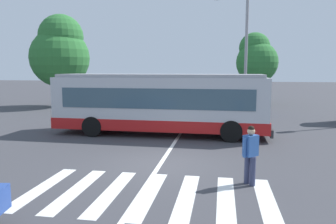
% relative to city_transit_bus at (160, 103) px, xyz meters
% --- Properties ---
extents(ground_plane, '(160.00, 160.00, 0.00)m').
position_rel_city_transit_bus_xyz_m(ground_plane, '(0.99, -5.22, -1.59)').
color(ground_plane, '#3D3D42').
extents(city_transit_bus, '(10.77, 2.79, 3.06)m').
position_rel_city_transit_bus_xyz_m(city_transit_bus, '(0.00, 0.00, 0.00)').
color(city_transit_bus, black).
rests_on(city_transit_bus, ground_plane).
extents(pedestrian_crossing_street, '(0.47, 0.46, 1.72)m').
position_rel_city_transit_bus_xyz_m(pedestrian_crossing_street, '(3.92, -6.79, -0.62)').
color(pedestrian_crossing_street, '#333856').
rests_on(pedestrian_crossing_street, ground_plane).
extents(parked_car_teal, '(2.01, 4.57, 1.35)m').
position_rel_city_transit_bus_xyz_m(parked_car_teal, '(-0.48, 8.86, -0.82)').
color(parked_car_teal, black).
rests_on(parked_car_teal, ground_plane).
extents(parked_car_white, '(1.89, 4.51, 1.35)m').
position_rel_city_transit_bus_xyz_m(parked_car_white, '(2.28, 8.90, -0.82)').
color(parked_car_white, black).
rests_on(parked_car_white, ground_plane).
extents(parked_car_blue, '(1.96, 4.54, 1.35)m').
position_rel_city_transit_bus_xyz_m(parked_car_blue, '(4.99, 8.44, -0.82)').
color(parked_car_blue, black).
rests_on(parked_car_blue, ground_plane).
extents(twin_arm_street_lamp, '(4.63, 0.32, 8.29)m').
position_rel_city_transit_bus_xyz_m(twin_arm_street_lamp, '(4.62, 6.79, 3.58)').
color(twin_arm_street_lamp, '#939399').
rests_on(twin_arm_street_lamp, ground_plane).
extents(background_tree_left, '(5.15, 5.15, 8.05)m').
position_rel_city_transit_bus_xyz_m(background_tree_left, '(-11.00, 10.90, 3.26)').
color(background_tree_left, brown).
rests_on(background_tree_left, ground_plane).
extents(background_tree_right, '(3.91, 3.91, 6.80)m').
position_rel_city_transit_bus_xyz_m(background_tree_right, '(6.21, 16.13, 2.77)').
color(background_tree_right, brown).
rests_on(background_tree_right, ground_plane).
extents(crosswalk_painted_stripes, '(6.53, 3.36, 0.01)m').
position_rel_city_transit_bus_xyz_m(crosswalk_painted_stripes, '(1.22, -8.00, -1.58)').
color(crosswalk_painted_stripes, silver).
rests_on(crosswalk_painted_stripes, ground_plane).
extents(lane_center_line, '(0.16, 24.00, 0.01)m').
position_rel_city_transit_bus_xyz_m(lane_center_line, '(1.01, -3.22, -1.58)').
color(lane_center_line, silver).
rests_on(lane_center_line, ground_plane).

